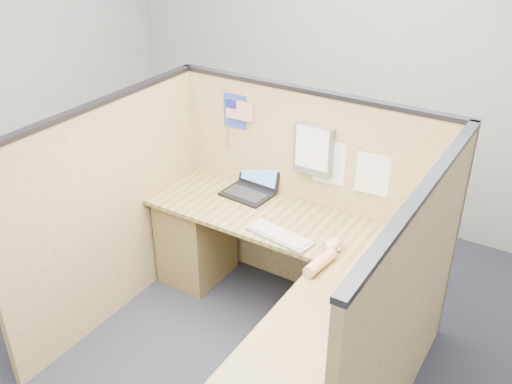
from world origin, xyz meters
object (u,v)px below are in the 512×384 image
Objects in this scene: laptop at (252,184)px; mouse at (332,247)px; l_desk at (279,303)px; keyboard at (280,236)px.

mouse is at bearing -20.73° from laptop.
keyboard is at bearing 120.09° from l_desk.
keyboard is at bearing -172.03° from mouse.
l_desk is at bearing -133.94° from mouse.
mouse is (0.81, -0.37, -0.04)m from laptop.
laptop reaches higher than keyboard.
mouse reaches higher than keyboard.
l_desk is at bearing -42.49° from laptop.
l_desk is 0.41m from keyboard.
laptop is at bearing 155.27° from mouse.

